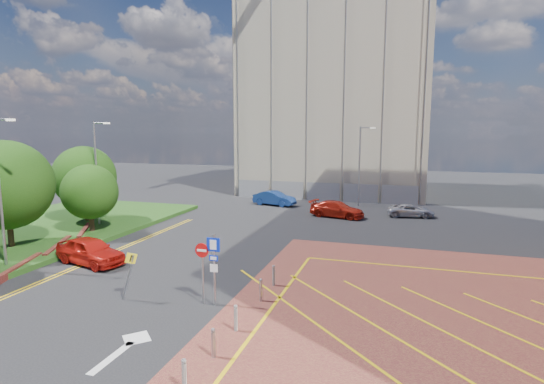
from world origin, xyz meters
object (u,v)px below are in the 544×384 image
at_px(car_silver_back, 411,211).
at_px(tree_c, 90,192).
at_px(tree_b, 6,185).
at_px(warning_sign, 129,270).
at_px(tree_d, 85,177).
at_px(lamp_left_near, 0,186).
at_px(car_red_left, 90,251).
at_px(lamp_left_far, 97,169).
at_px(car_blue_back, 274,198).
at_px(car_red_back, 337,209).
at_px(lamp_back, 360,163).
at_px(sign_cluster, 210,262).

bearing_deg(car_silver_back, tree_c, 112.36).
xyz_separation_m(tree_b, warning_sign, (12.16, -4.67, -2.81)).
bearing_deg(warning_sign, car_silver_back, 62.28).
distance_m(tree_d, lamp_left_near, 11.76).
relative_size(tree_b, car_red_left, 1.49).
bearing_deg(tree_c, warning_sign, -43.57).
height_order(tree_c, lamp_left_far, lamp_left_far).
distance_m(tree_c, car_blue_back, 18.49).
distance_m(warning_sign, car_blue_back, 25.53).
relative_size(lamp_left_far, car_red_back, 1.65).
relative_size(tree_d, lamp_left_near, 0.76).
distance_m(lamp_back, warning_sign, 28.80).
relative_size(warning_sign, car_silver_back, 0.55).
distance_m(tree_d, lamp_back, 25.47).
height_order(car_red_left, car_silver_back, car_red_left).
bearing_deg(tree_d, lamp_left_near, -69.65).
bearing_deg(lamp_left_far, car_red_back, 29.57).
distance_m(tree_d, car_blue_back, 18.01).
height_order(sign_cluster, car_blue_back, sign_cluster).
relative_size(lamp_left_near, car_blue_back, 1.81).
distance_m(lamp_left_far, car_silver_back, 26.54).
height_order(warning_sign, car_red_left, warning_sign).
relative_size(lamp_left_far, sign_cluster, 2.50).
xyz_separation_m(lamp_left_near, sign_cluster, (12.72, -1.02, -2.71)).
distance_m(warning_sign, car_red_back, 22.28).
height_order(lamp_back, car_red_left, lamp_back).
xyz_separation_m(lamp_back, car_blue_back, (-8.34, -2.17, -3.63)).
distance_m(sign_cluster, car_red_left, 9.72).
relative_size(car_red_left, car_blue_back, 1.02).
bearing_deg(car_red_left, lamp_left_near, 135.83).
bearing_deg(tree_b, car_blue_back, 61.66).
xyz_separation_m(sign_cluster, car_blue_back, (-4.56, 24.85, -1.23)).
height_order(car_red_left, car_blue_back, car_red_left).
bearing_deg(car_blue_back, car_red_left, -179.73).
bearing_deg(car_red_left, tree_d, 55.47).
bearing_deg(lamp_left_near, sign_cluster, -4.56).
bearing_deg(tree_c, car_blue_back, 59.74).
bearing_deg(tree_c, lamp_left_near, -82.31).
bearing_deg(tree_b, tree_d, 97.13).
distance_m(lamp_left_far, car_red_left, 10.34).
distance_m(lamp_left_near, warning_sign, 9.79).
bearing_deg(tree_d, car_red_left, -48.57).
height_order(lamp_back, warning_sign, lamp_back).
relative_size(tree_d, lamp_back, 0.76).
bearing_deg(lamp_back, car_blue_back, -165.44).
distance_m(tree_b, car_silver_back, 31.09).
height_order(tree_d, lamp_left_near, lamp_left_near).
distance_m(lamp_left_near, car_silver_back, 30.83).
distance_m(tree_b, warning_sign, 13.33).
xyz_separation_m(lamp_left_near, car_blue_back, (8.16, 23.83, -3.93)).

